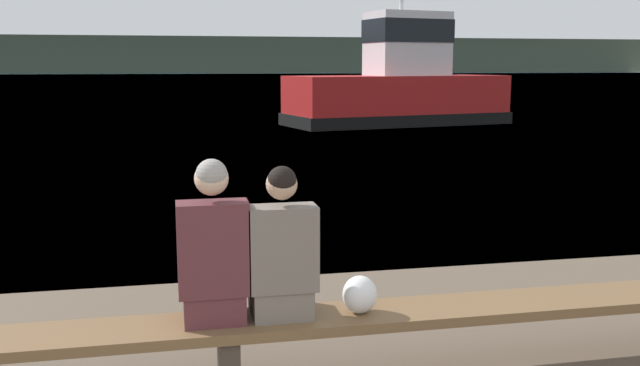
{
  "coord_description": "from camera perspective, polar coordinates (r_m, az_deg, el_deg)",
  "views": [
    {
      "loc": [
        -0.45,
        -1.48,
        2.06
      ],
      "look_at": [
        1.09,
        5.81,
        0.81
      ],
      "focal_mm": 40.0,
      "sensor_mm": 36.0,
      "label": 1
    }
  ],
  "objects": [
    {
      "name": "bench_main",
      "position": [
        4.62,
        -7.39,
        -11.84
      ],
      "size": [
        7.58,
        0.48,
        0.46
      ],
      "color": "brown",
      "rests_on": "ground"
    },
    {
      "name": "shopping_bag",
      "position": [
        4.67,
        3.2,
        -8.89
      ],
      "size": [
        0.23,
        0.21,
        0.25
      ],
      "color": "white",
      "rests_on": "bench_main"
    },
    {
      "name": "far_shoreline",
      "position": [
        176.95,
        -11.98,
        10.0
      ],
      "size": [
        600.0,
        12.0,
        8.57
      ],
      "primitive_type": "cube",
      "color": "#384233",
      "rests_on": "ground"
    },
    {
      "name": "person_left",
      "position": [
        4.46,
        -8.55,
        -5.65
      ],
      "size": [
        0.43,
        0.42,
        1.04
      ],
      "color": "#56282D",
      "rests_on": "bench_main"
    },
    {
      "name": "tugboat_red",
      "position": [
        25.0,
        6.35,
        7.47
      ],
      "size": [
        8.11,
        4.37,
        7.08
      ],
      "rotation": [
        0.0,
        0.0,
        1.78
      ],
      "color": "#A81919",
      "rests_on": "water_surface"
    },
    {
      "name": "water_surface",
      "position": [
        126.69,
        -11.87,
        8.35
      ],
      "size": [
        240.0,
        240.0,
        0.0
      ],
      "primitive_type": "plane",
      "color": "teal",
      "rests_on": "ground"
    },
    {
      "name": "person_right",
      "position": [
        4.52,
        -3.1,
        -5.82
      ],
      "size": [
        0.43,
        0.42,
        0.98
      ],
      "color": "#70665B",
      "rests_on": "bench_main"
    }
  ]
}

